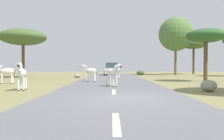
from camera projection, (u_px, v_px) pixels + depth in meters
ground_plane at (126, 99)px, 8.93m from camera, size 90.00×90.00×0.00m
road at (114, 98)px, 8.93m from camera, size 6.00×64.00×0.05m
lane_markings at (114, 101)px, 7.93m from camera, size 0.16×56.00×0.01m
zebra_0 at (117, 70)px, 22.31m from camera, size 0.59×1.45×1.38m
zebra_1 at (112, 73)px, 13.88m from camera, size 1.07×1.25×1.38m
zebra_2 at (6, 72)px, 16.71m from camera, size 1.58×0.51×1.49m
zebra_3 at (90, 71)px, 18.40m from camera, size 1.47×0.57×1.40m
zebra_4 at (21, 73)px, 12.06m from camera, size 0.60×1.57×1.49m
car_0 at (112, 69)px, 32.39m from camera, size 2.21×4.43×1.74m
tree_0 at (23, 37)px, 26.20m from camera, size 5.27×5.27×5.52m
tree_1 at (205, 36)px, 19.22m from camera, size 3.29×3.29×4.40m
tree_3 at (175, 34)px, 33.95m from camera, size 4.98×4.98×8.52m
tree_4 at (193, 45)px, 38.21m from camera, size 4.14×4.14×5.62m
bush_0 at (140, 73)px, 33.70m from camera, size 1.16×1.04×0.70m
rock_2 at (208, 86)px, 11.55m from camera, size 0.80×0.73×0.59m
rock_3 at (77, 76)px, 25.94m from camera, size 0.72×0.79×0.40m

